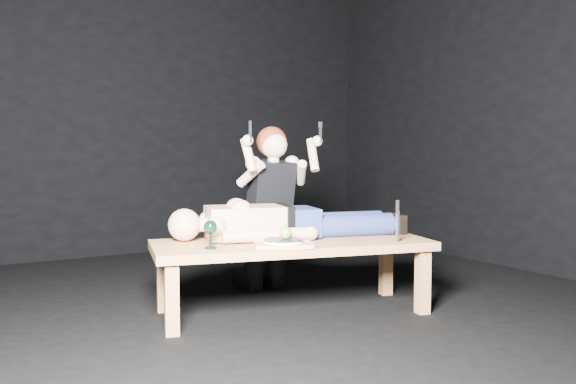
# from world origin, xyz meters

# --- Properties ---
(ground) EXTENTS (5.00, 5.00, 0.00)m
(ground) POSITION_xyz_m (0.00, 0.00, 0.00)
(ground) COLOR black
(ground) RESTS_ON ground
(back_wall) EXTENTS (5.00, 0.00, 5.00)m
(back_wall) POSITION_xyz_m (0.00, 2.50, 1.50)
(back_wall) COLOR black
(back_wall) RESTS_ON ground
(table) EXTENTS (1.81, 1.03, 0.45)m
(table) POSITION_xyz_m (0.13, -0.14, 0.23)
(table) COLOR #B97A42
(table) RESTS_ON ground
(lying_man) EXTENTS (1.72, 0.88, 0.25)m
(lying_man) POSITION_xyz_m (0.22, 0.01, 0.58)
(lying_man) COLOR tan
(lying_man) RESTS_ON table
(kneeling_woman) EXTENTS (0.69, 0.76, 1.21)m
(kneeling_woman) POSITION_xyz_m (0.29, 0.49, 0.60)
(kneeling_woman) COLOR black
(kneeling_woman) RESTS_ON ground
(serving_tray) EXTENTS (0.41, 0.36, 0.02)m
(serving_tray) POSITION_xyz_m (-0.02, -0.29, 0.46)
(serving_tray) COLOR tan
(serving_tray) RESTS_ON table
(plate) EXTENTS (0.30, 0.30, 0.02)m
(plate) POSITION_xyz_m (-0.02, -0.29, 0.48)
(plate) COLOR white
(plate) RESTS_ON serving_tray
(apple) EXTENTS (0.07, 0.07, 0.07)m
(apple) POSITION_xyz_m (0.00, -0.27, 0.52)
(apple) COLOR #4F9C2C
(apple) RESTS_ON plate
(goblet) EXTENTS (0.10, 0.10, 0.16)m
(goblet) POSITION_xyz_m (-0.42, -0.15, 0.53)
(goblet) COLOR black
(goblet) RESTS_ON table
(fork_flat) EXTENTS (0.07, 0.18, 0.01)m
(fork_flat) POSITION_xyz_m (-0.26, -0.21, 0.45)
(fork_flat) COLOR #B2B2B7
(fork_flat) RESTS_ON table
(knife_flat) EXTENTS (0.08, 0.18, 0.01)m
(knife_flat) POSITION_xyz_m (0.16, -0.35, 0.45)
(knife_flat) COLOR #B2B2B7
(knife_flat) RESTS_ON table
(spoon_flat) EXTENTS (0.07, 0.18, 0.01)m
(spoon_flat) POSITION_xyz_m (0.16, -0.24, 0.45)
(spoon_flat) COLOR #B2B2B7
(spoon_flat) RESTS_ON table
(carving_knife) EXTENTS (0.04, 0.04, 0.26)m
(carving_knife) POSITION_xyz_m (0.67, -0.49, 0.58)
(carving_knife) COLOR #B2B2B7
(carving_knife) RESTS_ON table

